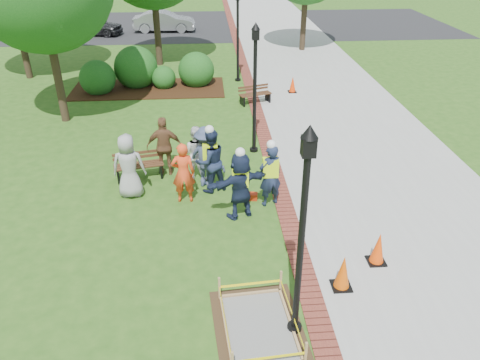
{
  "coord_description": "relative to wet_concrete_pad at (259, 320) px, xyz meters",
  "views": [
    {
      "loc": [
        -0.27,
        -9.4,
        6.94
      ],
      "look_at": [
        0.5,
        1.2,
        1.0
      ],
      "focal_mm": 35.0,
      "sensor_mm": 36.0,
      "label": 1
    }
  ],
  "objects": [
    {
      "name": "parked_car_b",
      "position": [
        -3.67,
        27.82,
        -0.23
      ],
      "size": [
        2.17,
        4.74,
        1.53
      ],
      "primitive_type": "imported",
      "rotation": [
        0.0,
        0.0,
        1.54
      ],
      "color": "gray",
      "rests_on": "ground"
    },
    {
      "name": "hivis_worker_a",
      "position": [
        -0.07,
        3.98,
        0.75
      ],
      "size": [
        0.7,
        0.58,
        2.0
      ],
      "color": "#161E3A",
      "rests_on": "ground"
    },
    {
      "name": "casual_person_d",
      "position": [
        -2.18,
        6.5,
        0.7
      ],
      "size": [
        0.6,
        0.39,
        1.86
      ],
      "color": "brown",
      "rests_on": "ground"
    },
    {
      "name": "casual_person_e",
      "position": [
        -0.92,
        5.66,
        0.7
      ],
      "size": [
        0.71,
        0.67,
        1.87
      ],
      "color": "#384362",
      "rests_on": "ground"
    },
    {
      "name": "bench_near",
      "position": [
        -2.98,
        6.28,
        0.02
      ],
      "size": [
        1.54,
        0.77,
        0.8
      ],
      "color": "#55361D",
      "rests_on": "ground"
    },
    {
      "name": "wet_concrete_pad",
      "position": [
        0.0,
        0.0,
        0.0
      ],
      "size": [
        1.89,
        2.43,
        0.55
      ],
      "color": "#47331E",
      "rests_on": "ground"
    },
    {
      "name": "lamp_mid",
      "position": [
        0.69,
        7.94,
        2.25
      ],
      "size": [
        0.28,
        0.28,
        4.26
      ],
      "color": "black",
      "rests_on": "ground"
    },
    {
      "name": "brick_edging",
      "position": [
        1.19,
        12.94,
        -0.22
      ],
      "size": [
        0.5,
        60.0,
        0.03
      ],
      "primitive_type": "cube",
      "color": "maroon",
      "rests_on": "ground"
    },
    {
      "name": "sidewalk",
      "position": [
        4.44,
        12.94,
        -0.22
      ],
      "size": [
        6.0,
        60.0,
        0.02
      ],
      "primitive_type": "cube",
      "color": "#9E9E99",
      "rests_on": "ground"
    },
    {
      "name": "shrub_d",
      "position": [
        -1.32,
        15.41,
        -0.23
      ],
      "size": [
        1.69,
        1.69,
        1.69
      ],
      "primitive_type": "sphere",
      "color": "#124215",
      "rests_on": "ground"
    },
    {
      "name": "hivis_worker_b",
      "position": [
        0.78,
        4.5,
        0.73
      ],
      "size": [
        0.67,
        0.54,
        1.95
      ],
      "color": "#18253F",
      "rests_on": "ground"
    },
    {
      "name": "shrub_c",
      "position": [
        -2.84,
        15.09,
        -0.23
      ],
      "size": [
        1.11,
        1.11,
        1.11
      ],
      "primitive_type": "sphere",
      "color": "#124215",
      "rests_on": "ground"
    },
    {
      "name": "parked_car_a",
      "position": [
        -8.42,
        27.03,
        -0.23
      ],
      "size": [
        2.93,
        4.76,
        1.45
      ],
      "primitive_type": "imported",
      "rotation": [
        0.0,
        0.0,
        1.33
      ],
      "color": "#28282A",
      "rests_on": "ground"
    },
    {
      "name": "mulch_bed",
      "position": [
        -3.56,
        14.94,
        -0.21
      ],
      "size": [
        7.0,
        3.0,
        0.05
      ],
      "primitive_type": "cube",
      "color": "#381E0F",
      "rests_on": "ground"
    },
    {
      "name": "cone_front",
      "position": [
        1.9,
        1.03,
        0.17
      ],
      "size": [
        0.42,
        0.42,
        0.84
      ],
      "color": "black",
      "rests_on": "ground"
    },
    {
      "name": "toolbox",
      "position": [
        0.28,
        4.79,
        -0.14
      ],
      "size": [
        0.41,
        0.27,
        0.19
      ],
      "primitive_type": "cube",
      "rotation": [
        0.0,
        0.0,
        -0.17
      ],
      "color": "#B4290D",
      "rests_on": "ground"
    },
    {
      "name": "ground",
      "position": [
        -0.56,
        2.94,
        -0.23
      ],
      "size": [
        100.0,
        100.0,
        0.0
      ],
      "primitive_type": "plane",
      "color": "#285116",
      "rests_on": "ground"
    },
    {
      "name": "lamp_far",
      "position": [
        0.69,
        15.94,
        2.25
      ],
      "size": [
        0.28,
        0.28,
        4.26
      ],
      "color": "black",
      "rests_on": "ground"
    },
    {
      "name": "shrub_b",
      "position": [
        -4.13,
        15.51,
        -0.23
      ],
      "size": [
        2.02,
        2.02,
        2.02
      ],
      "primitive_type": "sphere",
      "color": "#124215",
      "rests_on": "ground"
    },
    {
      "name": "lamp_near",
      "position": [
        0.69,
        -0.06,
        2.25
      ],
      "size": [
        0.28,
        0.28,
        4.26
      ],
      "color": "black",
      "rests_on": "ground"
    },
    {
      "name": "casual_person_c",
      "position": [
        -1.23,
        6.2,
        0.6
      ],
      "size": [
        0.63,
        0.54,
        1.68
      ],
      "color": "silver",
      "rests_on": "ground"
    },
    {
      "name": "casual_person_a",
      "position": [
        -3.09,
        5.26,
        0.7
      ],
      "size": [
        0.6,
        0.39,
        1.87
      ],
      "color": "gray",
      "rests_on": "ground"
    },
    {
      "name": "parking_lot",
      "position": [
        -0.56,
        29.94,
        -0.23
      ],
      "size": [
        36.0,
        12.0,
        0.01
      ],
      "primitive_type": "cube",
      "color": "black",
      "rests_on": "ground"
    },
    {
      "name": "bench_far",
      "position": [
        1.21,
        12.64,
        0.0
      ],
      "size": [
        1.46,
        0.87,
        0.75
      ],
      "color": "#50311B",
      "rests_on": "ground"
    },
    {
      "name": "shrub_e",
      "position": [
        -3.88,
        15.85,
        -0.23
      ],
      "size": [
        1.05,
        1.05,
        1.05
      ],
      "primitive_type": "sphere",
      "color": "#124215",
      "rests_on": "ground"
    },
    {
      "name": "casual_person_b",
      "position": [
        -1.57,
        4.86,
        0.65
      ],
      "size": [
        0.57,
        0.37,
        1.76
      ],
      "color": "#F1441C",
      "rests_on": "ground"
    },
    {
      "name": "cone_far",
      "position": [
        3.05,
        13.98,
        0.12
      ],
      "size": [
        0.37,
        0.37,
        0.74
      ],
      "color": "black",
      "rests_on": "ground"
    },
    {
      "name": "shrub_a",
      "position": [
        -5.75,
        14.57,
        -0.23
      ],
      "size": [
        1.61,
        1.61,
        1.61
      ],
      "primitive_type": "sphere",
      "color": "#124215",
      "rests_on": "ground"
    },
    {
      "name": "cone_back",
      "position": [
        2.92,
        1.79,
        0.16
      ],
      "size": [
        0.41,
        0.41,
        0.81
      ],
      "color": "black",
      "rests_on": "ground"
    },
    {
      "name": "hivis_worker_c",
      "position": [
        -0.81,
        5.39,
        0.77
      ],
      "size": [
        0.71,
        0.6,
        2.04
      ],
      "color": "#192741",
      "rests_on": "ground"
    }
  ]
}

